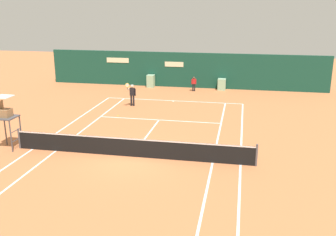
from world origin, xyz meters
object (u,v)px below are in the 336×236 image
object	(u,v)px
umpire_chair	(6,115)
tennis_ball_by_sideline	(118,116)
ball_kid_left_post	(194,83)
player_on_baseline	(132,93)

from	to	relation	value
umpire_chair	tennis_ball_by_sideline	size ratio (longest dim) A/B	40.74
tennis_ball_by_sideline	ball_kid_left_post	bearing A→B (deg)	65.37
umpire_chair	ball_kid_left_post	distance (m)	17.35
ball_kid_left_post	tennis_ball_by_sideline	xyz separation A→B (m)	(-3.99, -8.71, -0.69)
player_on_baseline	ball_kid_left_post	size ratio (longest dim) A/B	1.44
umpire_chair	ball_kid_left_post	xyz separation A→B (m)	(7.65, 15.53, -1.07)
player_on_baseline	tennis_ball_by_sideline	world-z (taller)	player_on_baseline
umpire_chair	tennis_ball_by_sideline	world-z (taller)	umpire_chair
umpire_chair	tennis_ball_by_sideline	bearing A→B (deg)	151.78
umpire_chair	player_on_baseline	bearing A→B (deg)	158.15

